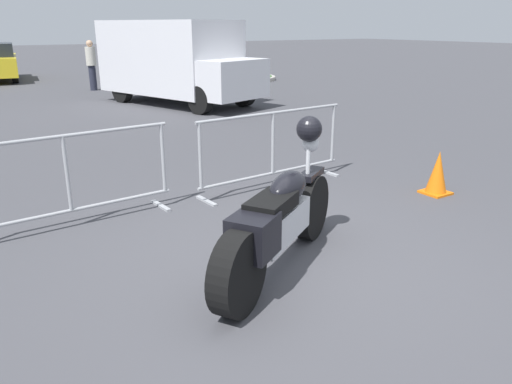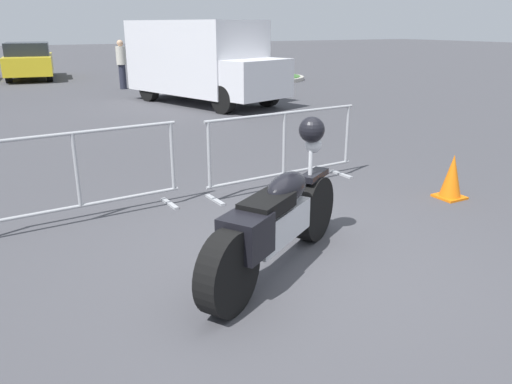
{
  "view_description": "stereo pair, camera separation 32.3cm",
  "coord_description": "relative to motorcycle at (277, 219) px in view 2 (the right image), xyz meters",
  "views": [
    {
      "loc": [
        -2.66,
        -3.38,
        2.18
      ],
      "look_at": [
        -0.19,
        0.46,
        0.65
      ],
      "focal_mm": 35.0,
      "sensor_mm": 36.0,
      "label": 1
    },
    {
      "loc": [
        -2.38,
        -3.54,
        2.18
      ],
      "look_at": [
        -0.19,
        0.46,
        0.65
      ],
      "focal_mm": 35.0,
      "sensor_mm": 36.0,
      "label": 2
    }
  ],
  "objects": [
    {
      "name": "ground_plane",
      "position": [
        0.19,
        -0.06,
        -0.51
      ],
      "size": [
        120.0,
        120.0,
        0.0
      ],
      "primitive_type": "plane",
      "color": "#424247"
    },
    {
      "name": "motorcycle",
      "position": [
        0.0,
        0.0,
        0.0
      ],
      "size": [
        2.1,
        1.4,
        1.33
      ],
      "rotation": [
        0.0,
        0.0,
        0.55
      ],
      "color": "black",
      "rests_on": "ground"
    },
    {
      "name": "crowd_barrier_near",
      "position": [
        -1.37,
        2.11,
        0.05
      ],
      "size": [
        2.42,
        0.6,
        1.07
      ],
      "rotation": [
        0.0,
        0.0,
        0.07
      ],
      "color": "#9EA0A5",
      "rests_on": "ground"
    },
    {
      "name": "crowd_barrier_far",
      "position": [
        1.37,
        2.11,
        0.05
      ],
      "size": [
        2.42,
        0.6,
        1.07
      ],
      "rotation": [
        0.0,
        0.0,
        0.07
      ],
      "color": "#9EA0A5",
      "rests_on": "ground"
    },
    {
      "name": "delivery_van",
      "position": [
        3.51,
        10.12,
        0.73
      ],
      "size": [
        3.36,
        5.35,
        2.31
      ],
      "rotation": [
        0.0,
        0.0,
        -1.27
      ],
      "color": "silver",
      "rests_on": "ground"
    },
    {
      "name": "parked_car_yellow",
      "position": [
        -0.18,
        19.95,
        0.25
      ],
      "size": [
        2.38,
        4.61,
        1.49
      ],
      "rotation": [
        0.0,
        0.0,
        1.43
      ],
      "color": "yellow",
      "rests_on": "ground"
    },
    {
      "name": "pedestrian",
      "position": [
        2.35,
        14.6,
        0.41
      ],
      "size": [
        0.48,
        0.48,
        1.69
      ],
      "rotation": [
        0.0,
        0.0,
        2.25
      ],
      "color": "#262838",
      "rests_on": "ground"
    },
    {
      "name": "planter_island",
      "position": [
        8.31,
        14.88,
        -0.28
      ],
      "size": [
        3.76,
        3.76,
        0.88
      ],
      "color": "#ADA89E",
      "rests_on": "ground"
    },
    {
      "name": "traffic_cone",
      "position": [
        3.07,
        0.65,
        -0.22
      ],
      "size": [
        0.34,
        0.34,
        0.59
      ],
      "color": "orange",
      "rests_on": "ground"
    }
  ]
}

